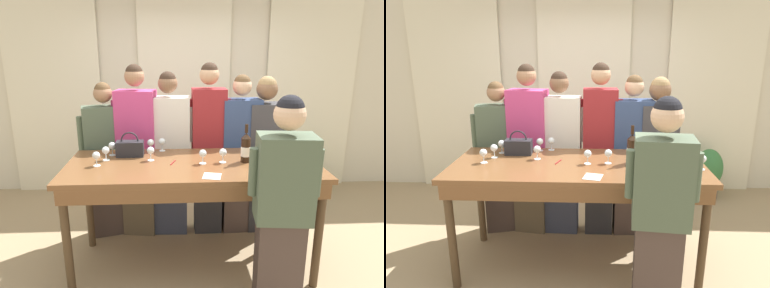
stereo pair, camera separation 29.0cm
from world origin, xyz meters
The scene contains 29 objects.
ground_plane centered at (0.00, 0.00, 0.00)m, with size 18.00×18.00×0.00m, color tan.
wall_back centered at (0.00, 1.97, 1.40)m, with size 12.00×0.06×2.80m.
curtain_panel_left centered at (-1.76, 1.90, 1.34)m, with size 1.24×0.03×2.69m.
curtain_panel_center centered at (0.00, 1.90, 1.34)m, with size 1.24×0.03×2.69m.
curtain_panel_right centered at (1.76, 1.90, 1.34)m, with size 1.24×0.03×2.69m.
tasting_bar centered at (0.00, -0.03, 0.90)m, with size 2.21×0.90×1.02m.
wine_bottle centered at (0.47, 0.01, 1.14)m, with size 0.08×0.08×0.34m.
handbag centered at (-0.57, 0.24, 1.09)m, with size 0.25×0.12×0.23m.
wine_glass_front_left centered at (-0.82, -0.03, 1.11)m, with size 0.07×0.07×0.13m.
wine_glass_front_mid centered at (1.04, -0.12, 1.11)m, with size 0.07×0.07×0.13m.
wine_glass_front_right centered at (0.82, 0.34, 1.11)m, with size 0.07×0.07×0.13m.
wine_glass_center_left centered at (-0.39, 0.36, 1.11)m, with size 0.07×0.07×0.13m.
wine_glass_center_mid centered at (-0.28, 0.39, 1.11)m, with size 0.07×0.07×0.13m.
wine_glass_center_right centered at (0.27, 0.01, 1.11)m, with size 0.07×0.07×0.13m.
wine_glass_back_left centered at (0.92, 0.07, 1.11)m, with size 0.07×0.07×0.13m.
wine_glass_back_mid centered at (-0.74, 0.27, 1.11)m, with size 0.07×0.07×0.13m.
wine_glass_back_right centered at (0.09, -0.02, 1.10)m, with size 0.07×0.07×0.13m.
wine_glass_near_host centered at (-0.77, 0.12, 1.11)m, with size 0.07×0.07×0.13m.
wine_glass_by_bottle centered at (-0.37, 0.10, 1.11)m, with size 0.07×0.07×0.13m.
napkin centered at (0.14, -0.33, 1.02)m, with size 0.17×0.17×0.00m.
pen centered at (-0.17, 0.02, 1.02)m, with size 0.05×0.12×0.01m.
guest_olive_jacket centered at (-0.87, 0.63, 0.85)m, with size 0.55×0.31×1.67m.
guest_pink_top centered at (-0.54, 0.63, 0.95)m, with size 0.52×0.29×1.84m.
guest_cream_sweater centered at (-0.21, 0.63, 0.90)m, with size 0.56×0.25×1.77m.
guest_striped_shirt centered at (0.21, 0.63, 0.97)m, with size 0.46×0.23×1.86m.
guest_navy_coat centered at (0.54, 0.63, 0.89)m, with size 0.51×0.25×1.74m.
guest_beige_cap centered at (0.80, 0.63, 0.90)m, with size 0.46×0.26×1.72m.
host_pouring centered at (0.61, -0.64, 0.87)m, with size 0.51×0.30×1.70m.
potted_plant centered at (1.70, 1.57, 0.37)m, with size 0.37×0.37×0.69m.
Camera 2 is at (0.13, -2.84, 2.00)m, focal length 32.00 mm.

